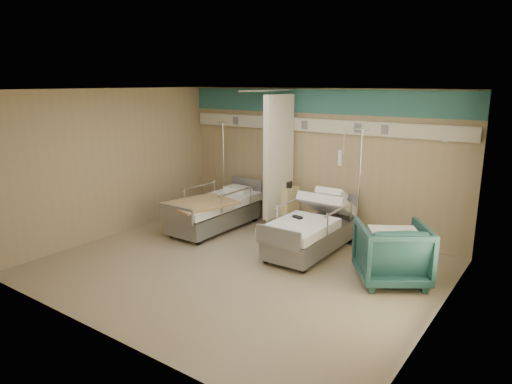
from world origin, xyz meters
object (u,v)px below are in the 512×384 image
bed_left (215,214)px  bed_right (311,235)px  visitor_armchair (392,253)px  iv_stand_left (224,197)px  iv_stand_right (357,222)px  bedside_cabinet (283,207)px

bed_left → bed_right: bearing=0.0°
visitor_armchair → iv_stand_left: iv_stand_left is taller
bed_left → iv_stand_right: iv_stand_right is taller
bed_right → visitor_armchair: size_ratio=2.16×
iv_stand_right → bed_left: bearing=-163.1°
bedside_cabinet → visitor_armchair: visitor_armchair is taller
bed_left → iv_stand_right: size_ratio=1.02×
bed_right → bedside_cabinet: size_ratio=2.54×
bed_right → iv_stand_right: size_ratio=1.02×
bed_left → visitor_armchair: bearing=-6.0°
bed_left → iv_stand_left: size_ratio=1.04×
visitor_armchair → bedside_cabinet: bearing=-60.6°
iv_stand_right → iv_stand_left: (-3.18, 0.06, -0.01)m
iv_stand_right → visitor_armchair: bearing=-48.8°
iv_stand_left → visitor_armchair: bearing=-16.8°
bed_right → bed_left: bearing=180.0°
bed_right → iv_stand_left: 2.82m
bed_right → iv_stand_right: iv_stand_right is taller
bedside_cabinet → iv_stand_left: (-1.53, -0.02, 0.00)m
bed_left → visitor_armchair: visitor_armchair is taller
bed_right → iv_stand_right: 0.97m
bedside_cabinet → visitor_armchair: size_ratio=0.85×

